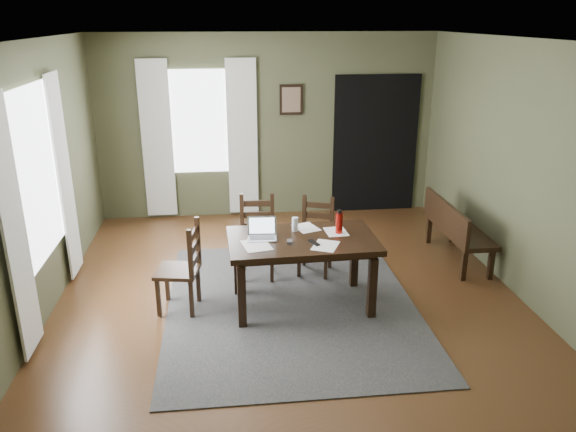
{
  "coord_description": "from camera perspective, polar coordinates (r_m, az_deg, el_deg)",
  "views": [
    {
      "loc": [
        -0.64,
        -5.28,
        2.91
      ],
      "look_at": [
        0.0,
        0.3,
        0.9
      ],
      "focal_mm": 35.0,
      "sensor_mm": 36.0,
      "label": 1
    }
  ],
  "objects": [
    {
      "name": "ground",
      "position": [
        6.07,
        0.32,
        -9.04
      ],
      "size": [
        5.0,
        6.0,
        0.01
      ],
      "color": "#492C16"
    },
    {
      "name": "room_shell",
      "position": [
        5.43,
        0.36,
        7.93
      ],
      "size": [
        5.02,
        6.02,
        2.71
      ],
      "color": "#484B31",
      "rests_on": "ground"
    },
    {
      "name": "rug",
      "position": [
        6.06,
        0.32,
        -8.94
      ],
      "size": [
        2.6,
        3.2,
        0.01
      ],
      "color": "#363636",
      "rests_on": "ground"
    },
    {
      "name": "dining_table",
      "position": [
        5.77,
        1.46,
        -3.12
      ],
      "size": [
        1.54,
        0.95,
        0.76
      ],
      "rotation": [
        0.0,
        0.0,
        0.03
      ],
      "color": "black",
      "rests_on": "rug"
    },
    {
      "name": "chair_end",
      "position": [
        5.86,
        -10.69,
        -5.25
      ],
      "size": [
        0.49,
        0.48,
        0.96
      ],
      "rotation": [
        0.0,
        0.0,
        -1.74
      ],
      "color": "black",
      "rests_on": "rug"
    },
    {
      "name": "chair_back_left",
      "position": [
        6.55,
        -3.14,
        -2.23
      ],
      "size": [
        0.45,
        0.45,
        0.95
      ],
      "rotation": [
        0.0,
        0.0,
        -0.09
      ],
      "color": "black",
      "rests_on": "rug"
    },
    {
      "name": "chair_back_right",
      "position": [
        6.65,
        2.85,
        -2.14
      ],
      "size": [
        0.5,
        0.5,
        0.9
      ],
      "rotation": [
        0.0,
        0.0,
        -0.34
      ],
      "color": "black",
      "rests_on": "rug"
    },
    {
      "name": "bench",
      "position": [
        7.25,
        16.56,
        -0.96
      ],
      "size": [
        0.43,
        1.35,
        0.76
      ],
      "rotation": [
        0.0,
        0.0,
        1.57
      ],
      "color": "black",
      "rests_on": "ground"
    },
    {
      "name": "laptop",
      "position": [
        5.74,
        -2.65,
        -1.67
      ],
      "size": [
        0.31,
        0.25,
        0.2
      ],
      "rotation": [
        0.0,
        0.0,
        -0.06
      ],
      "color": "#B7B7BC",
      "rests_on": "dining_table"
    },
    {
      "name": "computer_mouse",
      "position": [
        5.6,
        0.15,
        -2.65
      ],
      "size": [
        0.06,
        0.09,
        0.03
      ],
      "primitive_type": "cube",
      "rotation": [
        0.0,
        0.0,
        -0.13
      ],
      "color": "#3F3F42",
      "rests_on": "dining_table"
    },
    {
      "name": "tv_remote",
      "position": [
        5.6,
        2.66,
        -2.72
      ],
      "size": [
        0.1,
        0.17,
        0.02
      ],
      "primitive_type": "cube",
      "rotation": [
        0.0,
        0.0,
        0.37
      ],
      "color": "black",
      "rests_on": "dining_table"
    },
    {
      "name": "drinking_glass",
      "position": [
        5.9,
        0.72,
        -0.84
      ],
      "size": [
        0.09,
        0.09,
        0.15
      ],
      "primitive_type": "cylinder",
      "rotation": [
        0.0,
        0.0,
        -0.35
      ],
      "color": "silver",
      "rests_on": "dining_table"
    },
    {
      "name": "water_bottle",
      "position": [
        5.85,
        5.22,
        -0.66
      ],
      "size": [
        0.08,
        0.08,
        0.26
      ],
      "rotation": [
        0.0,
        0.0,
        0.05
      ],
      "color": "maroon",
      "rests_on": "dining_table"
    },
    {
      "name": "paper_a",
      "position": [
        5.56,
        -3.22,
        -2.98
      ],
      "size": [
        0.32,
        0.38,
        0.0
      ],
      "primitive_type": "cube",
      "rotation": [
        0.0,
        0.0,
        0.21
      ],
      "color": "white",
      "rests_on": "dining_table"
    },
    {
      "name": "paper_b",
      "position": [
        5.55,
        3.83,
        -3.02
      ],
      "size": [
        0.33,
        0.37,
        0.0
      ],
      "primitive_type": "cube",
      "rotation": [
        0.0,
        0.0,
        -0.43
      ],
      "color": "white",
      "rests_on": "dining_table"
    },
    {
      "name": "paper_c",
      "position": [
        6.01,
        1.86,
        -1.19
      ],
      "size": [
        0.31,
        0.35,
        0.0
      ],
      "primitive_type": "cube",
      "rotation": [
        0.0,
        0.0,
        0.35
      ],
      "color": "white",
      "rests_on": "dining_table"
    },
    {
      "name": "paper_d",
      "position": [
        5.92,
        4.9,
        -1.6
      ],
      "size": [
        0.23,
        0.3,
        0.0
      ],
      "primitive_type": "cube",
      "rotation": [
        0.0,
        0.0,
        0.06
      ],
      "color": "white",
      "rests_on": "dining_table"
    },
    {
      "name": "window_left",
      "position": [
        5.96,
        -24.25,
        3.75
      ],
      "size": [
        0.01,
        1.3,
        1.7
      ],
      "color": "white",
      "rests_on": "ground"
    },
    {
      "name": "window_back",
      "position": [
        8.39,
        -9.01,
        9.42
      ],
      "size": [
        1.0,
        0.01,
        1.5
      ],
      "color": "white",
      "rests_on": "ground"
    },
    {
      "name": "curtain_left_near",
      "position": [
        5.28,
        -26.06,
        -1.28
      ],
      "size": [
        0.03,
        0.48,
        2.3
      ],
      "color": "silver",
      "rests_on": "ground"
    },
    {
      "name": "curtain_left_far",
      "position": [
        6.77,
        -21.76,
        3.64
      ],
      "size": [
        0.03,
        0.48,
        2.3
      ],
      "color": "silver",
      "rests_on": "ground"
    },
    {
      "name": "curtain_back_left",
      "position": [
        8.45,
        -13.16,
        7.5
      ],
      "size": [
        0.44,
        0.03,
        2.3
      ],
      "color": "silver",
      "rests_on": "ground"
    },
    {
      "name": "curtain_back_right",
      "position": [
        8.4,
        -4.66,
        7.88
      ],
      "size": [
        0.44,
        0.03,
        2.3
      ],
      "color": "silver",
      "rests_on": "ground"
    },
    {
      "name": "framed_picture",
      "position": [
        8.39,
        0.32,
        11.73
      ],
      "size": [
        0.34,
        0.03,
        0.44
      ],
      "color": "black",
      "rests_on": "ground"
    },
    {
      "name": "doorway_back",
      "position": [
        8.76,
        8.85,
        7.19
      ],
      "size": [
        1.3,
        0.03,
        2.1
      ],
      "color": "black",
      "rests_on": "ground"
    }
  ]
}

